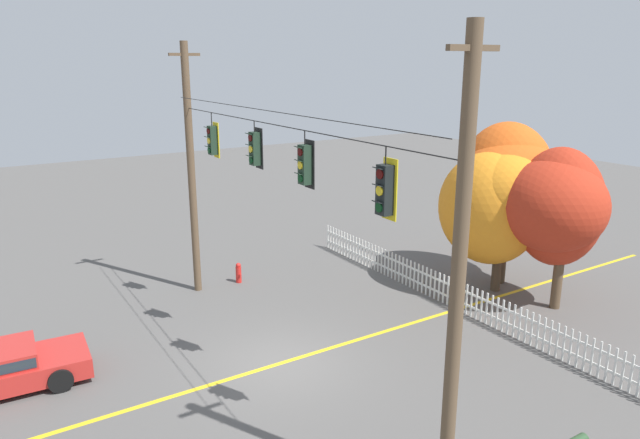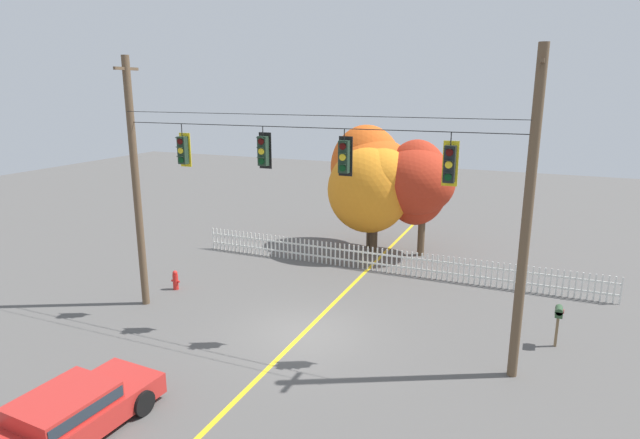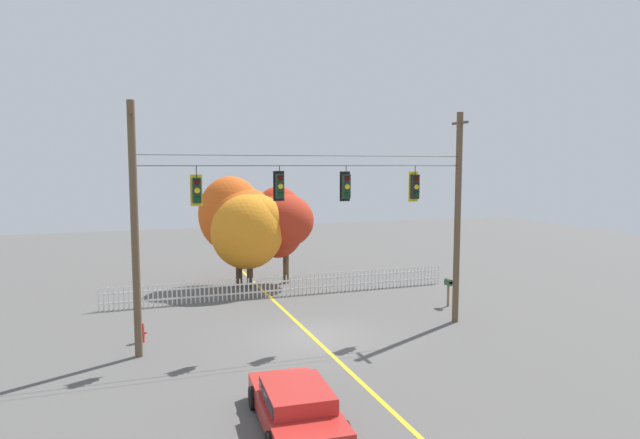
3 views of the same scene
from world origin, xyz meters
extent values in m
plane|color=#565451|center=(0.00, 0.00, 0.00)|extent=(80.00, 80.00, 0.00)
cube|color=gold|center=(0.00, 0.00, 0.00)|extent=(0.16, 36.00, 0.01)
cylinder|color=brown|center=(-6.58, 0.00, 4.53)|extent=(0.27, 0.27, 9.06)
cylinder|color=brown|center=(6.58, 0.00, 4.53)|extent=(0.27, 0.27, 9.06)
cube|color=brown|center=(-6.58, 0.00, 8.61)|extent=(0.10, 1.10, 0.10)
cube|color=brown|center=(6.58, 0.00, 8.61)|extent=(0.10, 1.10, 0.10)
cylinder|color=black|center=(0.00, 0.00, 6.81)|extent=(12.96, 0.02, 0.02)
cylinder|color=black|center=(0.00, -0.25, 7.19)|extent=(12.96, 0.02, 0.02)
cylinder|color=black|center=(-4.42, 0.00, 6.60)|extent=(0.03, 0.03, 0.43)
cube|color=yellow|center=(-4.42, 0.13, 5.92)|extent=(0.43, 0.02, 1.14)
cube|color=#1E3323|center=(-4.42, 0.00, 5.92)|extent=(0.30, 0.24, 0.92)
cylinder|color=#410706|center=(-4.42, -0.14, 6.23)|extent=(0.20, 0.03, 0.20)
cube|color=#1E3323|center=(-4.42, -0.18, 6.35)|extent=(0.22, 0.12, 0.06)
cylinder|color=yellow|center=(-4.42, -0.14, 5.92)|extent=(0.20, 0.03, 0.20)
cube|color=#1E3323|center=(-4.42, -0.18, 6.04)|extent=(0.22, 0.12, 0.06)
cylinder|color=#073513|center=(-4.42, -0.14, 5.61)|extent=(0.20, 0.03, 0.20)
cube|color=#1E3323|center=(-4.42, -0.18, 5.73)|extent=(0.22, 0.12, 0.06)
cylinder|color=black|center=(-1.32, 0.00, 6.66)|extent=(0.03, 0.03, 0.31)
cube|color=black|center=(-1.32, 0.13, 6.04)|extent=(0.43, 0.02, 1.15)
cube|color=#1E3323|center=(-1.32, 0.00, 6.04)|extent=(0.30, 0.24, 0.92)
cylinder|color=#410706|center=(-1.32, -0.14, 6.35)|extent=(0.20, 0.03, 0.20)
cube|color=#1E3323|center=(-1.32, -0.18, 6.46)|extent=(0.22, 0.12, 0.06)
cylinder|color=yellow|center=(-1.32, -0.14, 6.04)|extent=(0.20, 0.03, 0.20)
cube|color=#1E3323|center=(-1.32, -0.18, 6.15)|extent=(0.22, 0.12, 0.06)
cylinder|color=#073513|center=(-1.32, -0.14, 5.73)|extent=(0.20, 0.03, 0.20)
cube|color=#1E3323|center=(-1.32, -0.18, 5.85)|extent=(0.22, 0.12, 0.06)
cylinder|color=black|center=(1.40, 0.00, 6.64)|extent=(0.03, 0.03, 0.34)
cube|color=black|center=(1.40, 0.13, 5.99)|extent=(0.43, 0.02, 1.19)
cube|color=#1E3323|center=(1.40, 0.00, 5.99)|extent=(0.30, 0.24, 0.96)
cylinder|color=#410706|center=(1.40, -0.14, 6.31)|extent=(0.20, 0.03, 0.20)
cube|color=#1E3323|center=(1.40, -0.18, 6.42)|extent=(0.22, 0.12, 0.06)
cylinder|color=yellow|center=(1.40, -0.14, 5.99)|extent=(0.20, 0.03, 0.20)
cube|color=#1E3323|center=(1.40, -0.18, 6.10)|extent=(0.22, 0.12, 0.06)
cylinder|color=#073513|center=(1.40, -0.14, 5.67)|extent=(0.20, 0.03, 0.20)
cube|color=#1E3323|center=(1.40, -0.18, 5.79)|extent=(0.22, 0.12, 0.06)
cylinder|color=black|center=(4.48, 0.00, 6.63)|extent=(0.03, 0.03, 0.37)
cube|color=yellow|center=(4.48, 0.13, 5.94)|extent=(0.43, 0.02, 1.25)
cube|color=black|center=(4.48, 0.00, 5.94)|extent=(0.30, 0.24, 1.01)
cylinder|color=#410706|center=(4.48, -0.14, 6.28)|extent=(0.20, 0.03, 0.20)
cube|color=black|center=(4.48, -0.18, 6.39)|extent=(0.22, 0.12, 0.06)
cylinder|color=yellow|center=(4.48, -0.14, 5.94)|extent=(0.20, 0.03, 0.20)
cube|color=black|center=(4.48, -0.18, 6.05)|extent=(0.22, 0.12, 0.06)
cylinder|color=#073513|center=(4.48, -0.14, 5.60)|extent=(0.20, 0.03, 0.20)
cube|color=black|center=(4.48, -0.18, 5.72)|extent=(0.22, 0.12, 0.06)
cube|color=silver|center=(-8.26, 6.97, 0.54)|extent=(0.06, 0.04, 1.09)
cube|color=silver|center=(-8.03, 6.97, 0.54)|extent=(0.06, 0.04, 1.09)
cube|color=silver|center=(-7.81, 6.97, 0.54)|extent=(0.06, 0.04, 1.09)
cube|color=silver|center=(-7.59, 6.97, 0.54)|extent=(0.06, 0.04, 1.09)
cube|color=silver|center=(-7.37, 6.97, 0.54)|extent=(0.06, 0.04, 1.09)
cube|color=silver|center=(-7.14, 6.97, 0.54)|extent=(0.06, 0.04, 1.09)
cube|color=silver|center=(-6.92, 6.97, 0.54)|extent=(0.06, 0.04, 1.09)
cube|color=silver|center=(-6.70, 6.97, 0.54)|extent=(0.06, 0.04, 1.09)
cube|color=silver|center=(-6.47, 6.97, 0.54)|extent=(0.06, 0.04, 1.09)
cube|color=silver|center=(-6.25, 6.97, 0.54)|extent=(0.06, 0.04, 1.09)
cube|color=silver|center=(-6.03, 6.97, 0.54)|extent=(0.06, 0.04, 1.09)
cube|color=silver|center=(-5.81, 6.97, 0.54)|extent=(0.06, 0.04, 1.09)
cube|color=silver|center=(-5.58, 6.97, 0.54)|extent=(0.06, 0.04, 1.09)
cube|color=silver|center=(-5.36, 6.97, 0.54)|extent=(0.06, 0.04, 1.09)
cube|color=silver|center=(-5.14, 6.97, 0.54)|extent=(0.06, 0.04, 1.09)
cube|color=silver|center=(-4.92, 6.97, 0.54)|extent=(0.06, 0.04, 1.09)
cube|color=silver|center=(-4.69, 6.97, 0.54)|extent=(0.06, 0.04, 1.09)
cube|color=silver|center=(-4.47, 6.97, 0.54)|extent=(0.06, 0.04, 1.09)
cube|color=silver|center=(-4.25, 6.97, 0.54)|extent=(0.06, 0.04, 1.09)
cube|color=silver|center=(-4.02, 6.97, 0.54)|extent=(0.06, 0.04, 1.09)
cube|color=silver|center=(-3.80, 6.97, 0.54)|extent=(0.06, 0.04, 1.09)
cube|color=silver|center=(-3.58, 6.97, 0.54)|extent=(0.06, 0.04, 1.09)
cube|color=silver|center=(-3.36, 6.97, 0.54)|extent=(0.06, 0.04, 1.09)
cube|color=silver|center=(-3.13, 6.97, 0.54)|extent=(0.06, 0.04, 1.09)
cube|color=silver|center=(-2.91, 6.97, 0.54)|extent=(0.06, 0.04, 1.09)
cube|color=silver|center=(-2.69, 6.97, 0.54)|extent=(0.06, 0.04, 1.09)
cube|color=silver|center=(-2.47, 6.97, 0.54)|extent=(0.06, 0.04, 1.09)
cube|color=silver|center=(-2.24, 6.97, 0.54)|extent=(0.06, 0.04, 1.09)
cube|color=silver|center=(-2.02, 6.97, 0.54)|extent=(0.06, 0.04, 1.09)
cube|color=silver|center=(-1.80, 6.97, 0.54)|extent=(0.06, 0.04, 1.09)
cube|color=silver|center=(-1.57, 6.97, 0.54)|extent=(0.06, 0.04, 1.09)
cube|color=silver|center=(-1.35, 6.97, 0.54)|extent=(0.06, 0.04, 1.09)
cube|color=silver|center=(-1.13, 6.97, 0.54)|extent=(0.06, 0.04, 1.09)
cube|color=silver|center=(-0.91, 6.97, 0.54)|extent=(0.06, 0.04, 1.09)
cube|color=silver|center=(-0.68, 6.97, 0.54)|extent=(0.06, 0.04, 1.09)
cube|color=silver|center=(-0.46, 6.97, 0.54)|extent=(0.06, 0.04, 1.09)
cube|color=silver|center=(-0.24, 6.97, 0.54)|extent=(0.06, 0.04, 1.09)
cube|color=silver|center=(-0.01, 6.97, 0.54)|extent=(0.06, 0.04, 1.09)
cube|color=silver|center=(0.21, 6.97, 0.54)|extent=(0.06, 0.04, 1.09)
cube|color=silver|center=(0.43, 6.97, 0.54)|extent=(0.06, 0.04, 1.09)
cube|color=silver|center=(0.65, 6.97, 0.54)|extent=(0.06, 0.04, 1.09)
cube|color=silver|center=(0.88, 6.97, 0.54)|extent=(0.06, 0.04, 1.09)
cube|color=silver|center=(1.10, 6.97, 0.54)|extent=(0.06, 0.04, 1.09)
cube|color=silver|center=(1.32, 6.97, 0.54)|extent=(0.06, 0.04, 1.09)
cube|color=silver|center=(1.54, 6.97, 0.54)|extent=(0.06, 0.04, 1.09)
cube|color=silver|center=(1.77, 6.97, 0.54)|extent=(0.06, 0.04, 1.09)
cube|color=silver|center=(1.99, 6.97, 0.54)|extent=(0.06, 0.04, 1.09)
cube|color=silver|center=(2.21, 6.97, 0.54)|extent=(0.06, 0.04, 1.09)
cube|color=silver|center=(2.44, 6.97, 0.54)|extent=(0.06, 0.04, 1.09)
cube|color=silver|center=(2.66, 6.97, 0.54)|extent=(0.06, 0.04, 1.09)
cube|color=silver|center=(2.88, 6.97, 0.54)|extent=(0.06, 0.04, 1.09)
cube|color=silver|center=(3.10, 6.97, 0.54)|extent=(0.06, 0.04, 1.09)
cube|color=silver|center=(3.33, 6.97, 0.54)|extent=(0.06, 0.04, 1.09)
cube|color=silver|center=(3.55, 6.97, 0.54)|extent=(0.06, 0.04, 1.09)
cube|color=silver|center=(3.77, 6.97, 0.54)|extent=(0.06, 0.04, 1.09)
cube|color=silver|center=(3.99, 6.97, 0.54)|extent=(0.06, 0.04, 1.09)
cube|color=silver|center=(4.22, 6.97, 0.54)|extent=(0.06, 0.04, 1.09)
cube|color=silver|center=(4.44, 6.97, 0.54)|extent=(0.06, 0.04, 1.09)
cube|color=silver|center=(4.66, 6.97, 0.54)|extent=(0.06, 0.04, 1.09)
cube|color=silver|center=(4.89, 6.97, 0.54)|extent=(0.06, 0.04, 1.09)
cube|color=silver|center=(5.11, 6.97, 0.54)|extent=(0.06, 0.04, 1.09)
cube|color=silver|center=(5.33, 6.97, 0.54)|extent=(0.06, 0.04, 1.09)
cube|color=silver|center=(5.55, 6.97, 0.54)|extent=(0.06, 0.04, 1.09)
cube|color=silver|center=(5.78, 6.97, 0.54)|extent=(0.06, 0.04, 1.09)
cube|color=silver|center=(6.00, 6.97, 0.54)|extent=(0.06, 0.04, 1.09)
cube|color=silver|center=(6.22, 6.97, 0.54)|extent=(0.06, 0.04, 1.09)
cube|color=silver|center=(6.44, 6.97, 0.54)|extent=(0.06, 0.04, 1.09)
cube|color=silver|center=(0.88, 7.00, 0.33)|extent=(18.26, 0.03, 0.08)
cube|color=silver|center=(0.88, 7.00, 0.78)|extent=(18.26, 0.03, 0.08)
cylinder|color=#473828|center=(-0.98, 10.29, 1.16)|extent=(0.37, 0.37, 2.32)
ellipsoid|color=#DB5619|center=(-1.12, 10.40, 3.65)|extent=(2.72, 2.58, 4.47)
ellipsoid|color=#DB5619|center=(-1.35, 10.57, 4.07)|extent=(3.61, 3.34, 4.28)
ellipsoid|color=#DB5619|center=(-0.86, 10.26, 4.11)|extent=(3.94, 3.78, 3.04)
cylinder|color=#473828|center=(-0.52, 9.50, 0.99)|extent=(0.35, 0.35, 1.98)
ellipsoid|color=orange|center=(-0.73, 9.05, 3.22)|extent=(3.97, 3.27, 4.10)
ellipsoid|color=orange|center=(-0.22, 9.98, 3.38)|extent=(3.82, 3.32, 3.20)
ellipsoid|color=orange|center=(-0.23, 9.30, 3.78)|extent=(3.45, 3.04, 2.94)
cylinder|color=brown|center=(1.72, 10.02, 1.18)|extent=(0.34, 0.34, 2.36)
ellipsoid|color=#B22D19|center=(1.31, 10.16, 3.55)|extent=(3.15, 2.82, 4.14)
ellipsoid|color=#B22D19|center=(1.42, 9.72, 3.69)|extent=(3.65, 3.44, 3.16)
cube|color=red|center=(-2.79, -6.89, 0.45)|extent=(2.09, 4.45, 0.55)
cylinder|color=black|center=(-3.62, -5.49, 0.32)|extent=(0.22, 0.65, 0.64)
cylinder|color=black|center=(-1.79, -5.60, 0.32)|extent=(0.22, 0.65, 0.64)
cube|color=white|center=(-3.16, -4.71, 0.55)|extent=(0.20, 0.05, 0.10)
cube|color=white|center=(-2.15, -4.77, 0.55)|extent=(0.20, 0.05, 0.10)
cylinder|color=red|center=(-6.45, 1.63, 0.32)|extent=(0.22, 0.22, 0.64)
sphere|color=red|center=(-6.45, 1.63, 0.70)|extent=(0.20, 0.20, 0.20)
cylinder|color=red|center=(-6.60, 1.63, 0.35)|extent=(0.08, 0.08, 0.08)
cylinder|color=red|center=(-6.30, 1.63, 0.35)|extent=(0.08, 0.08, 0.08)
camera|label=1|loc=(13.32, -7.11, 8.43)|focal=32.69mm
camera|label=2|loc=(6.82, -14.56, 7.95)|focal=29.51mm
camera|label=3|loc=(-6.70, -19.98, 6.83)|focal=30.51mm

